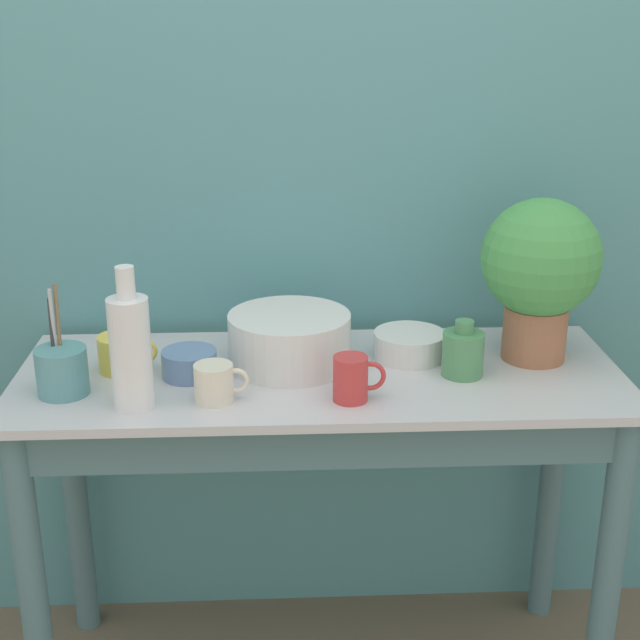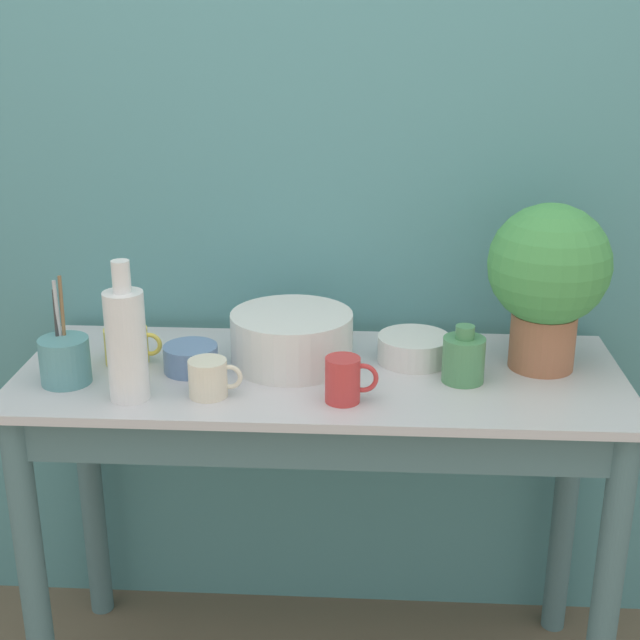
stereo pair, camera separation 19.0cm
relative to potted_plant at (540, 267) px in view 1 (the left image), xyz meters
name	(u,v)px [view 1 (the left image)]	position (x,y,z in m)	size (l,w,h in m)	color
wall_back	(314,168)	(-0.49, 0.26, 0.18)	(6.00, 0.05, 2.40)	teal
counter_table	(320,450)	(-0.49, -0.08, -0.40)	(1.32, 0.52, 0.81)	slate
potted_plant	(540,267)	(0.00, 0.00, 0.00)	(0.26, 0.26, 0.37)	#A36647
bowl_wash_large	(290,340)	(-0.55, -0.01, -0.16)	(0.27, 0.27, 0.12)	silver
bottle_tall	(131,350)	(-0.86, -0.21, -0.09)	(0.08, 0.08, 0.29)	white
bottle_short	(463,352)	(-0.18, -0.09, -0.16)	(0.09, 0.09, 0.12)	#4C8C59
mug_yellow	(121,353)	(-0.92, -0.03, -0.17)	(0.13, 0.10, 0.08)	#E5CC4C
mug_cream	(215,383)	(-0.70, -0.19, -0.18)	(0.11, 0.08, 0.08)	beige
mug_red	(352,378)	(-0.43, -0.20, -0.17)	(0.11, 0.07, 0.09)	#C63838
bowl_small_enamel_white	(409,345)	(-0.28, 0.02, -0.18)	(0.16, 0.16, 0.06)	silver
bowl_small_blue	(189,364)	(-0.77, -0.07, -0.19)	(0.12, 0.12, 0.06)	#6684B2
utensil_cup	(62,370)	(-1.02, -0.14, -0.16)	(0.11, 0.11, 0.23)	#569399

